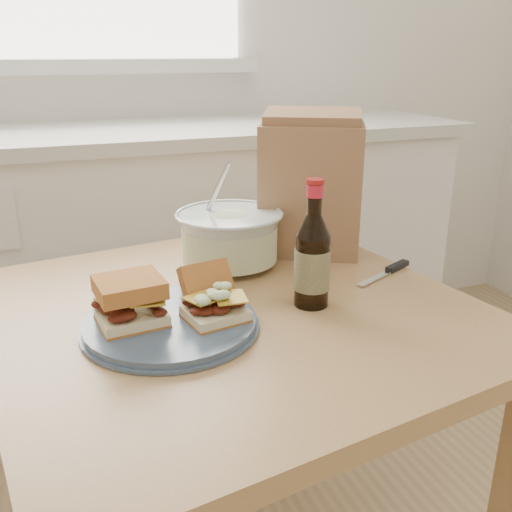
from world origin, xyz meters
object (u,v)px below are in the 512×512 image
object	(u,v)px
dining_table	(232,355)
plate	(170,324)
paper_bag	(310,190)
coleslaw_bowl	(229,240)
beer_bottle	(312,259)

from	to	relation	value
dining_table	plate	xyz separation A→B (m)	(-0.13, -0.05, 0.12)
paper_bag	dining_table	bearing A→B (deg)	-110.99
plate	coleslaw_bowl	distance (m)	0.33
dining_table	beer_bottle	distance (m)	0.25
coleslaw_bowl	plate	bearing A→B (deg)	-126.87
paper_bag	coleslaw_bowl	bearing A→B (deg)	-143.53
dining_table	beer_bottle	size ratio (longest dim) A/B	4.07
beer_bottle	dining_table	bearing A→B (deg)	155.66
coleslaw_bowl	beer_bottle	xyz separation A→B (m)	(0.08, -0.25, 0.03)
dining_table	coleslaw_bowl	size ratio (longest dim) A/B	4.16
dining_table	plate	distance (m)	0.18
beer_bottle	paper_bag	size ratio (longest dim) A/B	0.81
coleslaw_bowl	paper_bag	bearing A→B (deg)	7.73
plate	paper_bag	distance (m)	0.51
plate	dining_table	bearing A→B (deg)	22.84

